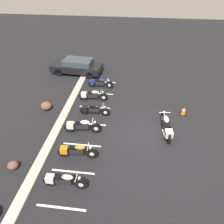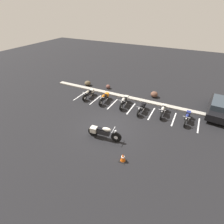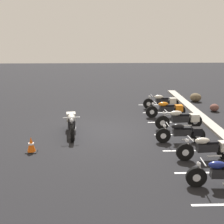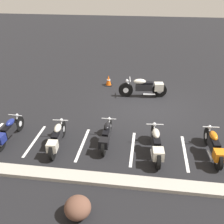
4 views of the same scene
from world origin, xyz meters
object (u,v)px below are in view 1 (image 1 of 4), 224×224
(motorcycle_cream_featured, at_px, (166,126))
(parked_bike_2, at_px, (81,126))
(parked_bike_0, at_px, (63,180))
(parked_bike_5, at_px, (99,83))
(car_black, at_px, (77,66))
(parked_bike_4, at_px, (92,95))
(landscape_rock_0, at_px, (46,106))
(parked_bike_1, at_px, (75,151))
(traffic_cone, at_px, (184,111))
(parked_bike_3, at_px, (93,110))
(landscape_rock_1, at_px, (13,165))

(motorcycle_cream_featured, xyz_separation_m, parked_bike_2, (-0.50, 4.87, -0.05))
(parked_bike_0, bearing_deg, parked_bike_5, 89.31)
(motorcycle_cream_featured, relative_size, car_black, 0.55)
(parked_bike_4, xyz_separation_m, landscape_rock_0, (-1.48, 2.81, -0.14))
(parked_bike_4, distance_m, parked_bike_5, 1.94)
(parked_bike_1, relative_size, parked_bike_4, 1.01)
(parked_bike_1, distance_m, traffic_cone, 7.48)
(parked_bike_2, xyz_separation_m, landscape_rock_0, (2.00, 2.87, -0.17))
(parked_bike_2, bearing_deg, car_black, 100.46)
(motorcycle_cream_featured, height_order, parked_bike_3, motorcycle_cream_featured)
(parked_bike_0, xyz_separation_m, parked_bike_3, (5.51, -0.27, -0.01))
(car_black, relative_size, landscape_rock_0, 6.27)
(motorcycle_cream_featured, distance_m, car_black, 10.11)
(parked_bike_3, height_order, landscape_rock_1, parked_bike_3)
(parked_bike_1, xyz_separation_m, parked_bike_2, (1.94, 0.20, 0.02))
(parked_bike_4, height_order, car_black, car_black)
(parked_bike_0, xyz_separation_m, traffic_cone, (6.30, -6.06, -0.15))
(car_black, relative_size, traffic_cone, 7.65)
(car_black, bearing_deg, parked_bike_0, 106.40)
(parked_bike_4, distance_m, car_black, 4.75)
(parked_bike_1, relative_size, car_black, 0.46)
(parked_bike_1, xyz_separation_m, landscape_rock_1, (-1.09, 2.82, -0.22))
(parked_bike_3, bearing_deg, parked_bike_2, -101.90)
(motorcycle_cream_featured, bearing_deg, traffic_cone, -38.09)
(parked_bike_2, relative_size, traffic_cone, 3.74)
(parked_bike_5, relative_size, traffic_cone, 3.41)
(parked_bike_4, height_order, traffic_cone, parked_bike_4)
(parked_bike_0, distance_m, parked_bike_2, 3.74)
(motorcycle_cream_featured, distance_m, landscape_rock_1, 8.29)
(parked_bike_0, distance_m, landscape_rock_1, 2.82)
(landscape_rock_0, bearing_deg, parked_bike_3, -94.02)
(parked_bike_5, distance_m, traffic_cone, 6.66)
(parked_bike_1, bearing_deg, parked_bike_5, 86.78)
(motorcycle_cream_featured, distance_m, parked_bike_1, 5.27)
(parked_bike_1, relative_size, landscape_rock_0, 2.91)
(motorcycle_cream_featured, relative_size, parked_bike_1, 1.18)
(car_black, bearing_deg, landscape_rock_1, 92.80)
(parked_bike_2, distance_m, car_black, 8.03)
(parked_bike_0, height_order, parked_bike_1, parked_bike_1)
(parked_bike_5, xyz_separation_m, landscape_rock_1, (-8.45, 2.76, -0.20))
(parked_bike_5, distance_m, landscape_rock_1, 8.90)
(landscape_rock_0, xyz_separation_m, traffic_cone, (0.56, -9.02, -0.01))
(motorcycle_cream_featured, xyz_separation_m, parked_bike_0, (-4.23, 4.77, -0.09))
(motorcycle_cream_featured, relative_size, parked_bike_3, 1.23)
(motorcycle_cream_featured, height_order, parked_bike_1, motorcycle_cream_featured)
(parked_bike_2, height_order, traffic_cone, parked_bike_2)
(parked_bike_0, height_order, traffic_cone, parked_bike_0)
(car_black, bearing_deg, landscape_rock_0, 88.36)
(parked_bike_1, bearing_deg, parked_bike_3, 83.62)
(parked_bike_1, distance_m, parked_bike_4, 5.43)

